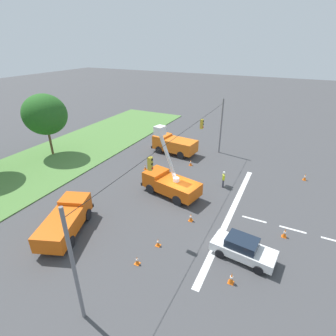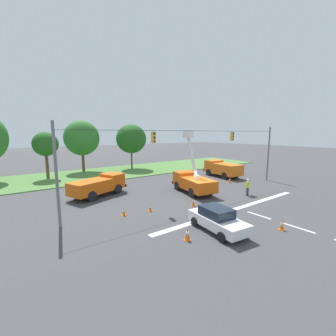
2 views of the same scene
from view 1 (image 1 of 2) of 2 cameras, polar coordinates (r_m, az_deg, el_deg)
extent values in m
plane|color=#424244|center=(25.08, 2.58, -6.90)|extent=(200.00, 200.00, 0.00)
cube|color=#517F3D|center=(35.35, -25.16, 0.85)|extent=(56.00, 12.00, 0.10)
cube|color=silver|center=(23.92, 13.52, -9.53)|extent=(17.60, 0.50, 0.01)
cube|color=silver|center=(23.72, 18.27, -10.56)|extent=(0.20, 2.00, 0.01)
cube|color=silver|center=(23.73, 25.51, -11.99)|extent=(0.20, 2.00, 0.01)
cube|color=silver|center=(24.13, 32.71, -13.21)|extent=(0.20, 2.00, 0.01)
cylinder|color=slate|center=(14.48, -19.81, -19.81)|extent=(0.20, 0.20, 7.20)
cylinder|color=slate|center=(34.87, 11.48, 8.83)|extent=(0.20, 0.20, 7.20)
cylinder|color=black|center=(22.20, 2.92, 7.55)|extent=(26.00, 0.03, 0.03)
cylinder|color=black|center=(17.78, -3.95, 2.50)|extent=(0.02, 0.02, 0.10)
cube|color=gold|center=(18.00, -3.89, 0.95)|extent=(0.32, 0.28, 0.96)
cylinder|color=black|center=(17.79, -3.48, 1.79)|extent=(0.16, 0.05, 0.16)
cylinder|color=black|center=(17.92, -3.45, 0.86)|extent=(0.16, 0.05, 0.16)
cylinder|color=red|center=(18.06, -3.42, -0.06)|extent=(0.16, 0.05, 0.16)
cylinder|color=black|center=(26.86, 7.43, 10.56)|extent=(0.02, 0.02, 0.10)
cube|color=gold|center=(27.01, 7.37, 9.47)|extent=(0.32, 0.28, 0.96)
cylinder|color=black|center=(26.87, 7.73, 10.08)|extent=(0.16, 0.05, 0.16)
cylinder|color=black|center=(26.96, 7.69, 9.42)|extent=(0.16, 0.05, 0.16)
cylinder|color=red|center=(27.05, 7.65, 8.77)|extent=(0.16, 0.05, 0.16)
cylinder|color=brown|center=(37.42, -24.16, 4.96)|extent=(0.29, 0.29, 3.19)
ellipsoid|color=#235B1E|center=(36.38, -25.25, 10.50)|extent=(5.15, 5.57, 5.02)
cube|color=#D6560F|center=(24.84, 2.29, -4.29)|extent=(3.16, 4.35, 1.19)
cube|color=#D6560F|center=(26.29, -2.65, -2.06)|extent=(2.59, 2.13, 1.51)
cube|color=#1E2838|center=(26.52, -3.63, -1.17)|extent=(2.00, 0.53, 0.68)
cube|color=black|center=(27.12, -4.10, -2.61)|extent=(2.36, 0.66, 0.30)
cylinder|color=black|center=(25.82, -3.83, -4.58)|extent=(0.49, 1.04, 1.00)
cylinder|color=black|center=(27.26, -0.75, -2.75)|extent=(0.49, 1.04, 1.00)
cylinder|color=black|center=(24.04, 2.06, -7.08)|extent=(0.49, 1.04, 1.00)
cylinder|color=black|center=(25.58, 5.00, -4.95)|extent=(0.49, 1.04, 1.00)
cylinder|color=silver|center=(24.60, 1.79, -2.54)|extent=(0.60, 0.60, 0.36)
cube|color=white|center=(24.24, 0.04, 2.28)|extent=(0.69, 2.14, 4.44)
cube|color=white|center=(23.94, -1.77, 8.17)|extent=(1.05, 0.97, 0.80)
cube|color=#D6560F|center=(21.41, -22.49, -12.06)|extent=(4.56, 3.51, 1.24)
cube|color=#D6560F|center=(23.38, -19.47, -7.58)|extent=(2.37, 2.62, 1.53)
cube|color=#1E2838|center=(23.70, -18.99, -6.25)|extent=(0.76, 1.81, 0.69)
cube|color=black|center=(24.42, -18.39, -7.59)|extent=(0.94, 2.15, 0.30)
cylinder|color=black|center=(24.06, -21.67, -9.16)|extent=(1.03, 0.61, 1.00)
cylinder|color=black|center=(23.23, -17.08, -9.71)|extent=(1.03, 0.61, 1.00)
cylinder|color=black|center=(21.78, -25.52, -14.09)|extent=(1.03, 0.61, 1.00)
cylinder|color=black|center=(20.87, -20.49, -14.97)|extent=(1.03, 0.61, 1.00)
cube|color=orange|center=(34.27, 2.74, 4.85)|extent=(2.90, 4.22, 1.50)
cube|color=orange|center=(35.61, -1.25, 5.93)|extent=(2.56, 1.95, 1.75)
cube|color=#1E2838|center=(35.82, -2.06, 6.57)|extent=(2.12, 0.32, 0.79)
cube|color=black|center=(36.36, -2.47, 5.12)|extent=(2.50, 0.42, 0.30)
cylinder|color=black|center=(34.92, -1.96, 3.96)|extent=(0.38, 1.02, 1.00)
cylinder|color=black|center=(36.71, 0.05, 5.11)|extent=(0.38, 1.02, 1.00)
cylinder|color=black|center=(33.31, 2.79, 2.81)|extent=(0.38, 1.02, 1.00)
cylinder|color=black|center=(35.17, 4.65, 4.05)|extent=(0.38, 1.02, 1.00)
cube|color=white|center=(19.58, 16.04, -16.81)|extent=(2.25, 4.48, 0.64)
cube|color=#192333|center=(19.20, 15.83, -15.31)|extent=(1.73, 2.22, 0.60)
cylinder|color=black|center=(20.26, 20.44, -17.07)|extent=(0.27, 0.66, 0.64)
cylinder|color=black|center=(19.01, 19.08, -20.27)|extent=(0.27, 0.66, 0.64)
cylinder|color=black|center=(20.67, 13.10, -14.89)|extent=(0.27, 0.66, 0.64)
cylinder|color=black|center=(19.44, 11.19, -17.82)|extent=(0.27, 0.66, 0.64)
cylinder|color=#383842|center=(27.43, 11.88, -3.34)|extent=(0.18, 0.18, 0.85)
cylinder|color=#383842|center=(27.61, 11.90, -3.14)|extent=(0.18, 0.18, 0.85)
cube|color=#D8EA26|center=(27.18, 12.03, -1.91)|extent=(0.45, 0.33, 0.60)
cube|color=silver|center=(27.18, 12.03, -1.91)|extent=(0.43, 0.18, 0.62)
cylinder|color=#D8EA26|center=(26.93, 12.02, -2.11)|extent=(0.11, 0.11, 0.55)
cylinder|color=#D8EA26|center=(27.41, 12.05, -1.59)|extent=(0.11, 0.11, 0.55)
sphere|color=tan|center=(26.98, 12.11, -1.10)|extent=(0.22, 0.22, 0.22)
sphere|color=white|center=(26.96, 12.12, -0.99)|extent=(0.26, 0.26, 0.26)
cube|color=orange|center=(22.70, 23.91, -13.49)|extent=(0.36, 0.36, 0.03)
cone|color=orange|center=(22.48, 24.08, -12.75)|extent=(0.29, 0.29, 0.72)
cylinder|color=white|center=(22.46, 24.10, -12.68)|extent=(0.18, 0.18, 0.13)
cube|color=orange|center=(19.01, -6.71, -19.97)|extent=(0.36, 0.36, 0.03)
cone|color=orange|center=(18.77, -6.76, -19.27)|extent=(0.25, 0.25, 0.63)
cylinder|color=white|center=(18.75, -6.77, -19.20)|extent=(0.16, 0.16, 0.11)
cube|color=orange|center=(31.81, 4.93, 0.61)|extent=(0.36, 0.36, 0.03)
cone|color=orange|center=(31.65, 4.95, 1.21)|extent=(0.28, 0.28, 0.70)
cylinder|color=white|center=(31.64, 4.96, 1.26)|extent=(0.17, 0.17, 0.13)
cube|color=orange|center=(18.29, 13.50, -23.07)|extent=(0.36, 0.36, 0.03)
cone|color=orange|center=(17.98, 13.65, -22.21)|extent=(0.32, 0.32, 0.80)
cylinder|color=white|center=(17.95, 13.66, -22.12)|extent=(0.20, 0.20, 0.14)
cube|color=orange|center=(30.78, -4.96, -0.30)|extent=(0.36, 0.36, 0.03)
cone|color=orange|center=(30.63, -4.98, 0.25)|extent=(0.25, 0.25, 0.62)
cylinder|color=white|center=(30.62, -4.98, 0.30)|extent=(0.15, 0.15, 0.11)
cube|color=orange|center=(32.00, 27.52, -2.31)|extent=(0.36, 0.36, 0.03)
cone|color=orange|center=(31.84, 27.65, -1.73)|extent=(0.28, 0.28, 0.71)
cylinder|color=white|center=(31.83, 27.67, -1.67)|extent=(0.18, 0.18, 0.13)
cube|color=orange|center=(20.16, -2.18, -16.48)|extent=(0.36, 0.36, 0.03)
cone|color=orange|center=(19.94, -2.20, -15.79)|extent=(0.25, 0.25, 0.62)
cylinder|color=white|center=(19.92, -2.20, -15.72)|extent=(0.15, 0.15, 0.11)
cube|color=orange|center=(22.49, 4.96, -11.33)|extent=(0.36, 0.36, 0.03)
cone|color=orange|center=(22.27, 5.00, -10.58)|extent=(0.28, 0.28, 0.71)
cylinder|color=white|center=(22.25, 5.00, -10.51)|extent=(0.18, 0.18, 0.13)
camera|label=2|loc=(11.35, 71.14, -35.72)|focal=24.00mm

